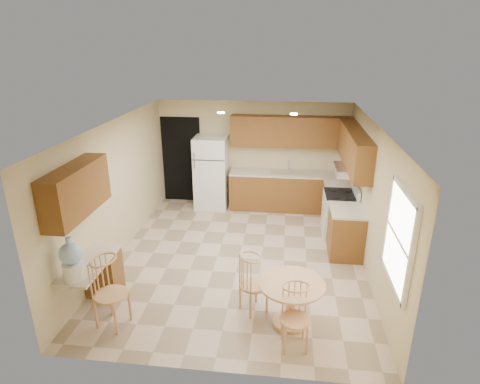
# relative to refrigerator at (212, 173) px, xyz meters

# --- Properties ---
(floor) EXTENTS (5.50, 5.50, 0.00)m
(floor) POSITION_rel_refrigerator_xyz_m (0.95, -2.40, -0.86)
(floor) COLOR #C7AB90
(floor) RESTS_ON ground
(ceiling) EXTENTS (4.50, 5.50, 0.02)m
(ceiling) POSITION_rel_refrigerator_xyz_m (0.95, -2.40, 1.64)
(ceiling) COLOR white
(ceiling) RESTS_ON wall_back
(wall_back) EXTENTS (4.50, 0.02, 2.50)m
(wall_back) POSITION_rel_refrigerator_xyz_m (0.95, 0.35, 0.39)
(wall_back) COLOR #CFBB8B
(wall_back) RESTS_ON floor
(wall_front) EXTENTS (4.50, 0.02, 2.50)m
(wall_front) POSITION_rel_refrigerator_xyz_m (0.95, -5.15, 0.39)
(wall_front) COLOR #CFBB8B
(wall_front) RESTS_ON floor
(wall_left) EXTENTS (0.02, 5.50, 2.50)m
(wall_left) POSITION_rel_refrigerator_xyz_m (-1.30, -2.40, 0.39)
(wall_left) COLOR #CFBB8B
(wall_left) RESTS_ON floor
(wall_right) EXTENTS (0.02, 5.50, 2.50)m
(wall_right) POSITION_rel_refrigerator_xyz_m (3.20, -2.40, 0.39)
(wall_right) COLOR #CFBB8B
(wall_right) RESTS_ON floor
(doorway) EXTENTS (0.90, 0.02, 2.10)m
(doorway) POSITION_rel_refrigerator_xyz_m (-0.80, 0.34, 0.19)
(doorway) COLOR black
(doorway) RESTS_ON floor
(base_cab_back) EXTENTS (2.75, 0.60, 0.87)m
(base_cab_back) POSITION_rel_refrigerator_xyz_m (1.83, 0.05, -0.43)
(base_cab_back) COLOR brown
(base_cab_back) RESTS_ON floor
(counter_back) EXTENTS (2.75, 0.63, 0.04)m
(counter_back) POSITION_rel_refrigerator_xyz_m (1.83, 0.05, 0.03)
(counter_back) COLOR beige
(counter_back) RESTS_ON base_cab_back
(base_cab_right_a) EXTENTS (0.60, 0.59, 0.87)m
(base_cab_right_a) POSITION_rel_refrigerator_xyz_m (2.90, -0.54, -0.43)
(base_cab_right_a) COLOR brown
(base_cab_right_a) RESTS_ON floor
(counter_right_a) EXTENTS (0.63, 0.59, 0.04)m
(counter_right_a) POSITION_rel_refrigerator_xyz_m (2.90, -0.54, 0.03)
(counter_right_a) COLOR beige
(counter_right_a) RESTS_ON base_cab_right_a
(base_cab_right_b) EXTENTS (0.60, 0.80, 0.87)m
(base_cab_right_b) POSITION_rel_refrigerator_xyz_m (2.90, -2.00, -0.43)
(base_cab_right_b) COLOR brown
(base_cab_right_b) RESTS_ON floor
(counter_right_b) EXTENTS (0.63, 0.80, 0.04)m
(counter_right_b) POSITION_rel_refrigerator_xyz_m (2.90, -2.00, 0.03)
(counter_right_b) COLOR beige
(counter_right_b) RESTS_ON base_cab_right_b
(upper_cab_back) EXTENTS (2.75, 0.33, 0.70)m
(upper_cab_back) POSITION_rel_refrigerator_xyz_m (1.83, 0.19, 0.99)
(upper_cab_back) COLOR brown
(upper_cab_back) RESTS_ON wall_back
(upper_cab_right) EXTENTS (0.33, 2.42, 0.70)m
(upper_cab_right) POSITION_rel_refrigerator_xyz_m (3.04, -1.19, 0.99)
(upper_cab_right) COLOR brown
(upper_cab_right) RESTS_ON wall_right
(upper_cab_left) EXTENTS (0.33, 1.40, 0.70)m
(upper_cab_left) POSITION_rel_refrigerator_xyz_m (-1.13, -4.00, 0.99)
(upper_cab_left) COLOR brown
(upper_cab_left) RESTS_ON wall_left
(sink) EXTENTS (0.78, 0.44, 0.01)m
(sink) POSITION_rel_refrigerator_xyz_m (1.80, 0.05, 0.05)
(sink) COLOR silver
(sink) RESTS_ON counter_back
(range_hood) EXTENTS (0.50, 0.76, 0.14)m
(range_hood) POSITION_rel_refrigerator_xyz_m (2.95, -1.22, 0.56)
(range_hood) COLOR silver
(range_hood) RESTS_ON upper_cab_right
(desk_pedestal) EXTENTS (0.48, 0.42, 0.72)m
(desk_pedestal) POSITION_rel_refrigerator_xyz_m (-1.05, -3.72, -0.50)
(desk_pedestal) COLOR brown
(desk_pedestal) RESTS_ON floor
(desk_top) EXTENTS (0.50, 1.20, 0.04)m
(desk_top) POSITION_rel_refrigerator_xyz_m (-1.05, -4.10, -0.11)
(desk_top) COLOR beige
(desk_top) RESTS_ON desk_pedestal
(window) EXTENTS (0.06, 1.12, 1.30)m
(window) POSITION_rel_refrigerator_xyz_m (3.18, -4.25, 0.64)
(window) COLOR white
(window) RESTS_ON wall_right
(can_light_a) EXTENTS (0.14, 0.14, 0.02)m
(can_light_a) POSITION_rel_refrigerator_xyz_m (0.45, -1.20, 1.62)
(can_light_a) COLOR white
(can_light_a) RESTS_ON ceiling
(can_light_b) EXTENTS (0.14, 0.14, 0.02)m
(can_light_b) POSITION_rel_refrigerator_xyz_m (1.85, -1.20, 1.62)
(can_light_b) COLOR white
(can_light_b) RESTS_ON ceiling
(refrigerator) EXTENTS (0.76, 0.74, 1.72)m
(refrigerator) POSITION_rel_refrigerator_xyz_m (0.00, 0.00, 0.00)
(refrigerator) COLOR white
(refrigerator) RESTS_ON floor
(stove) EXTENTS (0.65, 0.76, 1.09)m
(stove) POSITION_rel_refrigerator_xyz_m (2.88, -1.22, -0.39)
(stove) COLOR white
(stove) RESTS_ON floor
(dining_table) EXTENTS (0.92, 0.92, 0.68)m
(dining_table) POSITION_rel_refrigerator_xyz_m (1.89, -4.15, -0.42)
(dining_table) COLOR tan
(dining_table) RESTS_ON floor
(chair_table_a) EXTENTS (0.41, 0.51, 0.92)m
(chair_table_a) POSITION_rel_refrigerator_xyz_m (1.34, -3.99, -0.30)
(chair_table_a) COLOR tan
(chair_table_a) RESTS_ON floor
(chair_table_b) EXTENTS (0.40, 0.40, 0.90)m
(chair_table_b) POSITION_rel_refrigerator_xyz_m (1.94, -4.69, -0.31)
(chair_table_b) COLOR tan
(chair_table_b) RESTS_ON floor
(chair_desk) EXTENTS (0.46, 0.59, 1.04)m
(chair_desk) POSITION_rel_refrigerator_xyz_m (-0.60, -4.55, -0.23)
(chair_desk) COLOR tan
(chair_desk) RESTS_ON floor
(water_crock) EXTENTS (0.30, 0.30, 0.62)m
(water_crock) POSITION_rel_refrigerator_xyz_m (-1.05, -4.52, 0.19)
(water_crock) COLOR white
(water_crock) RESTS_ON desk_top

